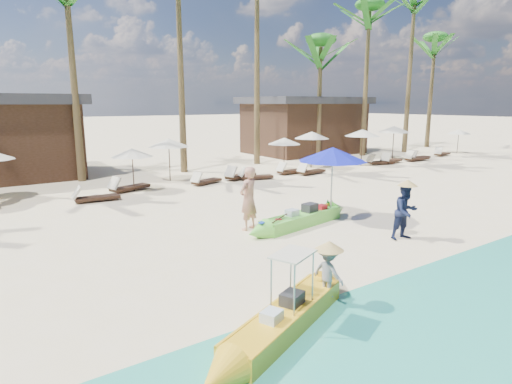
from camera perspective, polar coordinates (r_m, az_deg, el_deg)
ground at (r=12.19m, az=9.52°, el=-6.88°), size 240.00×240.00×0.00m
green_canoe at (r=13.82m, az=6.08°, el=-3.57°), size 5.16×1.21×0.66m
yellow_canoe at (r=7.75m, az=4.06°, el=-16.35°), size 4.84×2.32×1.33m
tourist at (r=13.13m, az=-1.03°, el=-0.87°), size 0.84×0.70×1.98m
vendor_green at (r=12.98m, az=19.32°, el=-2.49°), size 0.89×0.75×1.63m
vendor_yellow at (r=8.46m, az=9.62°, el=-10.48°), size 0.49×0.71×1.01m
blue_umbrella at (r=14.36m, az=10.19°, el=4.97°), size 2.27×2.27×2.44m
lounger_4_right at (r=18.20m, az=-20.80°, el=-0.59°), size 1.84×0.72×0.61m
resort_parasol_5 at (r=19.67m, az=-16.21°, el=5.06°), size 1.85×1.85×1.91m
lounger_5_left at (r=19.82m, az=-16.77°, el=0.68°), size 1.99×1.14×0.65m
resort_parasol_6 at (r=21.87m, az=-11.56°, el=6.45°), size 2.07×2.07×2.13m
lounger_6_left at (r=20.80m, az=-6.82°, el=1.54°), size 1.78×1.04×0.58m
lounger_6_right at (r=22.06m, az=-2.26°, el=2.28°), size 2.05×1.21×0.67m
resort_parasol_7 at (r=24.42m, az=3.79°, el=6.80°), size 1.89×1.89×1.94m
lounger_7_left at (r=21.91m, az=-0.26°, el=2.17°), size 1.85×1.01×0.60m
lounger_7_right at (r=23.74m, az=4.58°, el=2.89°), size 1.85×0.59×0.62m
resort_parasol_8 at (r=26.12m, az=7.46°, el=7.53°), size 2.12×2.12×2.18m
lounger_8_left at (r=23.72m, az=7.24°, el=2.82°), size 1.85×0.75×0.61m
resort_parasol_9 at (r=27.65m, az=14.01°, el=7.67°), size 2.20×2.20×2.27m
lounger_9_left at (r=28.41m, az=16.10°, el=3.94°), size 1.95×0.98×0.64m
lounger_9_right at (r=29.24m, az=17.51°, el=4.09°), size 2.02×0.96×0.66m
resort_parasol_10 at (r=31.41m, az=17.93°, el=7.97°), size 2.24×2.24×2.31m
lounger_10_left at (r=30.94m, az=20.51°, el=4.28°), size 1.95×0.73×0.65m
lounger_10_right at (r=31.84m, az=20.86°, el=4.42°), size 1.79×0.59×0.60m
resort_parasol_11 at (r=37.09m, az=25.44°, el=7.29°), size 1.81×1.81×1.86m
lounger_11_left at (r=34.72m, az=23.51°, el=4.76°), size 1.84×0.84×0.60m
palm_3 at (r=23.52m, az=-23.90°, el=22.40°), size 2.08×2.08×10.52m
palm_6 at (r=31.09m, az=8.61°, el=17.55°), size 2.08×2.08×8.51m
palm_7 at (r=33.39m, az=14.78°, el=20.26°), size 2.08×2.08×11.08m
palm_8 at (r=36.82m, az=20.27°, el=20.98°), size 2.08×2.08×12.70m
palm_9 at (r=41.53m, az=22.67°, el=16.72°), size 2.08×2.08×9.82m
pavilion_east at (r=33.97m, az=6.36°, el=8.91°), size 8.80×6.60×4.30m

